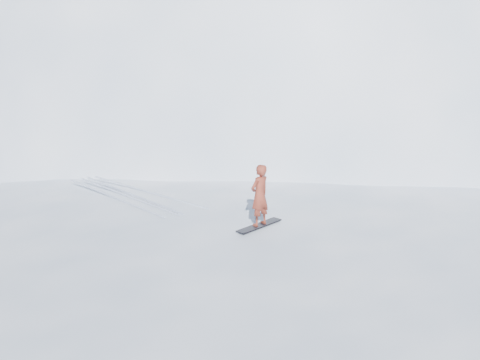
# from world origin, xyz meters

# --- Properties ---
(ground) EXTENTS (400.00, 400.00, 0.00)m
(ground) POSITION_xyz_m (0.00, 0.00, 0.00)
(ground) COLOR white
(ground) RESTS_ON ground
(near_ridge) EXTENTS (36.00, 28.00, 4.80)m
(near_ridge) POSITION_xyz_m (1.00, 3.00, 0.00)
(near_ridge) COLOR white
(near_ridge) RESTS_ON ground
(summit_peak) EXTENTS (60.00, 56.00, 56.00)m
(summit_peak) POSITION_xyz_m (22.00, 26.00, 0.00)
(summit_peak) COLOR white
(summit_peak) RESTS_ON ground
(peak_shoulder) EXTENTS (28.00, 24.00, 18.00)m
(peak_shoulder) POSITION_xyz_m (10.00, 20.00, 0.00)
(peak_shoulder) COLOR white
(peak_shoulder) RESTS_ON ground
(wind_bumps) EXTENTS (16.00, 14.40, 1.00)m
(wind_bumps) POSITION_xyz_m (-0.56, 2.12, 0.00)
(wind_bumps) COLOR white
(wind_bumps) RESTS_ON ground
(snowboard) EXTENTS (1.63, 0.68, 0.03)m
(snowboard) POSITION_xyz_m (0.70, 0.41, 2.41)
(snowboard) COLOR black
(snowboard) RESTS_ON near_ridge
(snowboarder) EXTENTS (0.71, 0.55, 1.73)m
(snowboarder) POSITION_xyz_m (0.70, 0.41, 3.29)
(snowboarder) COLOR maroon
(snowboarder) RESTS_ON snowboard
(board_tracks) EXTENTS (2.63, 5.92, 0.04)m
(board_tracks) POSITION_xyz_m (-1.20, 5.41, 2.42)
(board_tracks) COLOR silver
(board_tracks) RESTS_ON ground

